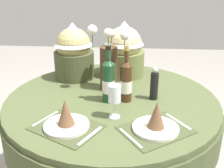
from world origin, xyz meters
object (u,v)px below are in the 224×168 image
Objects in this scene: dining_table at (112,119)px; wine_bottle_left at (108,81)px; flower_vase at (109,62)px; gift_tub_back_left at (74,49)px; wine_bottle_centre at (126,81)px; pepper_mill at (154,85)px; place_setting_right at (156,122)px; wine_glass_right at (115,94)px; gift_tub_back_centre at (124,48)px; place_setting_left at (66,120)px.

wine_bottle_left reaches higher than dining_table.
gift_tub_back_left is at bearing 144.48° from flower_vase.
wine_bottle_centre is 0.18m from pepper_mill.
place_setting_right is 1.19× the size of wine_bottle_left.
gift_tub_back_centre is (0.03, 0.68, 0.08)m from wine_glass_right.
place_setting_right is 0.61m from flower_vase.
wine_bottle_left is at bearing -53.43° from gift_tub_back_left.
pepper_mill is (0.27, -0.00, 0.26)m from dining_table.
gift_tub_back_left is at bearing 136.57° from wine_bottle_centre.
gift_tub_back_left reaches higher than wine_bottle_centre.
flower_vase is at bearing 118.91° from place_setting_right.
flower_vase reaches higher than wine_bottle_left.
wine_bottle_centre is at bearing 75.49° from wine_glass_right.
flower_vase reaches higher than place_setting_left.
gift_tub_back_centre is (0.09, 0.28, 0.02)m from flower_vase.
gift_tub_back_left is (-0.58, 0.35, 0.12)m from pepper_mill.
gift_tub_back_left is (-0.34, 0.60, 0.08)m from wine_glass_right.
wine_bottle_left is at bearing -85.47° from flower_vase.
wine_bottle_centre is 0.47m from gift_tub_back_centre.
gift_tub_back_left is (-0.31, 0.34, 0.38)m from dining_table.
flower_vase is at bearing 153.80° from pepper_mill.
wine_glass_right is 0.69m from gift_tub_back_centre.
gift_tub_back_left reaches higher than dining_table.
gift_tub_back_left is at bearing 119.94° from wine_glass_right.
place_setting_left is 0.39m from wine_bottle_left.
wine_bottle_centre is at bearing 115.84° from place_setting_right.
gift_tub_back_left is (-0.28, 0.20, 0.02)m from flower_vase.
pepper_mill is (0.18, 0.03, -0.04)m from wine_bottle_centre.
wine_bottle_centre reaches higher than place_setting_right.
dining_table is 0.30m from wine_bottle_left.
pepper_mill is 0.49m from gift_tub_back_centre.
gift_tub_back_centre is (0.27, 0.81, 0.17)m from place_setting_left.
dining_table is 3.32× the size of gift_tub_back_centre.
gift_tub_back_left reaches higher than wine_glass_right.
pepper_mill is (0.23, 0.25, -0.04)m from wine_glass_right.
gift_tub_back_left reaches higher than wine_bottle_left.
pepper_mill reaches higher than place_setting_right.
flower_vase is at bearing 124.18° from wine_bottle_centre.
gift_tub_back_left is (-0.29, 0.40, 0.08)m from wine_bottle_left.
pepper_mill is at bearing 38.55° from place_setting_left.
gift_tub_back_left reaches higher than place_setting_left.
wine_bottle_left is at bearing -171.42° from wine_bottle_centre.
place_setting_left is 1.21× the size of wine_bottle_centre.
dining_table is 7.11× the size of wine_glass_right.
place_setting_left is at bearing -120.23° from wine_bottle_left.
gift_tub_back_centre is (-0.19, 0.80, 0.17)m from place_setting_right.
place_setting_left is at bearing -152.19° from wine_glass_right.
place_setting_left is 0.99× the size of place_setting_right.
place_setting_left is at bearing -178.91° from place_setting_right.
wine_glass_right is (0.05, -0.20, 0.00)m from wine_bottle_left.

